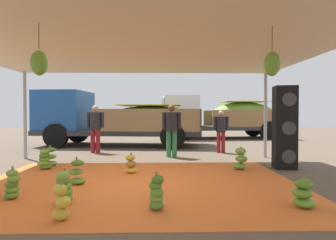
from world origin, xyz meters
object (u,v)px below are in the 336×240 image
(banana_bunch_8, at_px, (77,173))
(banana_bunch_7, at_px, (61,203))
(banana_bunch_1, at_px, (131,165))
(worker_2, at_px, (221,128))
(banana_bunch_3, at_px, (156,193))
(cargo_truck_main, at_px, (114,118))
(cargo_truck_far, at_px, (220,116))
(banana_bunch_11, at_px, (51,157))
(worker_1, at_px, (172,126))
(banana_bunch_0, at_px, (12,185))
(banana_bunch_2, at_px, (303,194))
(banana_bunch_9, at_px, (240,159))
(speaker_stack, at_px, (285,127))
(worker_0, at_px, (95,125))
(banana_bunch_6, at_px, (64,188))
(banana_bunch_4, at_px, (45,160))

(banana_bunch_8, bearing_deg, banana_bunch_7, -79.40)
(banana_bunch_1, height_order, worker_2, worker_2)
(banana_bunch_3, bearing_deg, cargo_truck_main, 103.43)
(banana_bunch_7, bearing_deg, banana_bunch_3, 16.95)
(banana_bunch_1, relative_size, banana_bunch_3, 0.88)
(cargo_truck_far, height_order, worker_2, cargo_truck_far)
(banana_bunch_11, bearing_deg, banana_bunch_8, -57.46)
(banana_bunch_3, height_order, banana_bunch_11, banana_bunch_3)
(banana_bunch_7, xyz_separation_m, worker_1, (1.66, 5.45, 0.77))
(banana_bunch_0, relative_size, banana_bunch_2, 1.12)
(cargo_truck_far, distance_m, worker_1, 7.67)
(banana_bunch_1, height_order, banana_bunch_9, banana_bunch_9)
(cargo_truck_main, distance_m, speaker_stack, 7.57)
(banana_bunch_2, height_order, banana_bunch_9, banana_bunch_9)
(banana_bunch_0, distance_m, worker_0, 5.61)
(banana_bunch_1, height_order, worker_0, worker_0)
(banana_bunch_9, bearing_deg, banana_bunch_7, -135.04)
(banana_bunch_6, xyz_separation_m, cargo_truck_far, (4.89, 11.80, 1.03))
(cargo_truck_main, bearing_deg, banana_bunch_2, -63.52)
(banana_bunch_2, relative_size, speaker_stack, 0.22)
(banana_bunch_6, height_order, worker_1, worker_1)
(banana_bunch_11, bearing_deg, speaker_stack, -4.62)
(banana_bunch_11, height_order, speaker_stack, speaker_stack)
(banana_bunch_6, distance_m, worker_1, 5.17)
(banana_bunch_2, height_order, cargo_truck_far, cargo_truck_far)
(banana_bunch_8, relative_size, speaker_stack, 0.26)
(banana_bunch_9, bearing_deg, banana_bunch_4, 178.08)
(banana_bunch_0, distance_m, banana_bunch_6, 0.98)
(banana_bunch_3, bearing_deg, speaker_stack, 43.38)
(banana_bunch_8, relative_size, worker_2, 0.36)
(banana_bunch_2, relative_size, worker_1, 0.28)
(worker_1, bearing_deg, cargo_truck_main, 125.51)
(worker_0, bearing_deg, banana_bunch_9, -36.50)
(cargo_truck_main, xyz_separation_m, cargo_truck_far, (5.48, 3.61, 0.08))
(banana_bunch_0, distance_m, banana_bunch_2, 4.61)
(cargo_truck_main, height_order, cargo_truck_far, same)
(cargo_truck_far, bearing_deg, cargo_truck_main, -146.58)
(banana_bunch_1, xyz_separation_m, banana_bunch_6, (-0.81, -2.22, 0.04))
(banana_bunch_11, distance_m, worker_1, 3.72)
(banana_bunch_9, distance_m, speaker_stack, 1.43)
(banana_bunch_4, distance_m, banana_bunch_11, 0.47)
(banana_bunch_9, height_order, banana_bunch_11, banana_bunch_9)
(worker_1, relative_size, worker_2, 1.12)
(banana_bunch_1, distance_m, cargo_truck_main, 6.20)
(banana_bunch_9, relative_size, banana_bunch_11, 1.05)
(banana_bunch_6, relative_size, worker_0, 0.32)
(banana_bunch_2, relative_size, worker_0, 0.28)
(banana_bunch_0, relative_size, banana_bunch_8, 0.98)
(banana_bunch_3, xyz_separation_m, worker_0, (-2.30, 6.14, 0.75))
(banana_bunch_1, bearing_deg, banana_bunch_8, -133.80)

